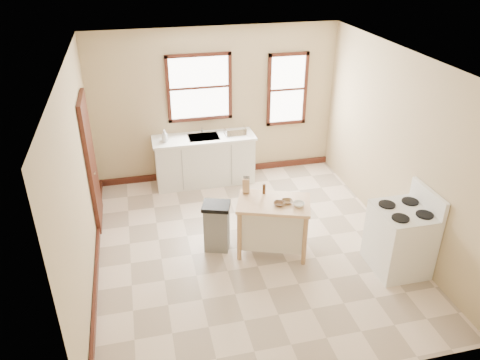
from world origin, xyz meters
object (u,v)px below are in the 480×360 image
kitchen_island (273,226)px  bowl_b (287,202)px  soap_bottle_b (165,136)px  trash_bin (217,226)px  dish_rack (235,132)px  knife_block (246,186)px  pepper_grinder (264,189)px  gas_stove (401,231)px  bowl_c (299,204)px  bowl_a (279,204)px  soap_bottle_a (164,136)px

kitchen_island → bowl_b: (0.17, -0.07, 0.44)m
soap_bottle_b → kitchen_island: soap_bottle_b is taller
soap_bottle_b → trash_bin: size_ratio=0.24×
dish_rack → knife_block: (-0.30, -2.00, -0.03)m
pepper_grinder → gas_stove: gas_stove is taller
dish_rack → pepper_grinder: size_ratio=2.62×
soap_bottle_b → bowl_c: soap_bottle_b is taller
kitchen_island → bowl_a: bearing=-43.7°
bowl_b → bowl_c: (0.13, -0.12, 0.01)m
dish_rack → bowl_a: dish_rack is taller
kitchen_island → soap_bottle_b: bearing=138.7°
bowl_a → bowl_b: 0.13m
soap_bottle_b → bowl_c: 3.01m
kitchen_island → knife_block: 0.71m
trash_bin → bowl_c: bearing=-3.0°
bowl_b → bowl_c: bearing=-43.6°
soap_bottle_b → knife_block: 2.23m
trash_bin → bowl_b: bearing=0.7°
bowl_b → gas_stove: size_ratio=0.13×
kitchen_island → bowl_a: size_ratio=6.57×
dish_rack → bowl_b: (0.20, -2.42, -0.11)m
kitchen_island → pepper_grinder: 0.56m
soap_bottle_b → knife_block: (0.98, -2.00, -0.08)m
dish_rack → pepper_grinder: dish_rack is taller
soap_bottle_b → trash_bin: 2.26m
pepper_grinder → bowl_c: size_ratio=0.92×
pepper_grinder → gas_stove: size_ratio=0.12×
knife_block → bowl_a: 0.59m
dish_rack → trash_bin: size_ratio=0.52×
dish_rack → pepper_grinder: 2.09m
dish_rack → gas_stove: size_ratio=0.32×
soap_bottle_b → trash_bin: bearing=-77.9°
soap_bottle_a → soap_bottle_b: bearing=98.3°
soap_bottle_b → soap_bottle_a: bearing=-105.0°
kitchen_island → pepper_grinder: size_ratio=6.81×
kitchen_island → bowl_b: 0.47m
bowl_c → gas_stove: gas_stove is taller
pepper_grinder → bowl_c: bearing=-50.3°
soap_bottle_a → pepper_grinder: (1.24, -2.01, -0.13)m
kitchen_island → knife_block: knife_block is taller
kitchen_island → bowl_c: size_ratio=6.27×
bowl_c → gas_stove: size_ratio=0.13×
dish_rack → knife_block: knife_block is taller
knife_block → bowl_c: 0.83m
soap_bottle_b → trash_bin: (0.51, -2.11, -0.63)m
soap_bottle_b → gas_stove: (2.88, -3.14, -0.41)m
knife_block → kitchen_island: bearing=-37.8°
soap_bottle_a → knife_block: 2.16m
bowl_c → soap_bottle_b: bearing=122.1°
soap_bottle_b → kitchen_island: bearing=-62.8°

